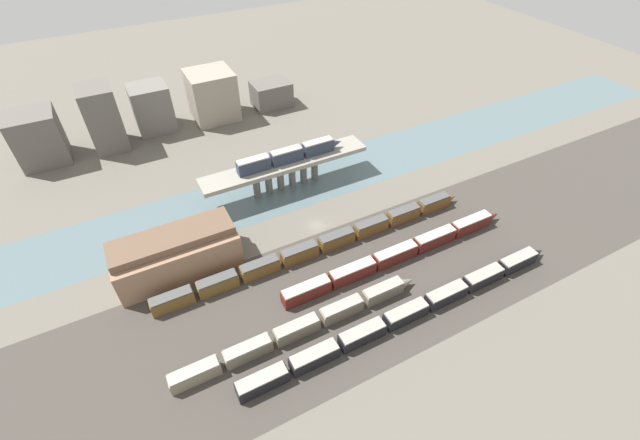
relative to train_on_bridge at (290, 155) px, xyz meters
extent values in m
plane|color=#666056|center=(-1.63, -20.14, -11.11)|extent=(400.00, 400.00, 0.00)
cube|color=#423D38|center=(-1.63, -44.14, -11.11)|extent=(280.00, 42.00, 0.01)
cube|color=slate|center=(-1.63, 0.00, -11.11)|extent=(320.00, 23.08, 0.01)
cube|color=gray|center=(-1.63, 0.00, -2.67)|extent=(51.36, 8.12, 1.32)
cylinder|color=slate|center=(-11.25, 0.00, -7.22)|extent=(2.10, 2.10, 7.78)
cylinder|color=slate|center=(-7.41, 0.00, -7.22)|extent=(2.10, 2.10, 7.78)
cylinder|color=slate|center=(-3.56, 0.00, -7.22)|extent=(2.10, 2.10, 7.78)
cylinder|color=slate|center=(0.29, 0.00, -7.22)|extent=(2.10, 2.10, 7.78)
cylinder|color=slate|center=(4.14, 0.00, -7.22)|extent=(2.10, 2.10, 7.78)
cylinder|color=slate|center=(7.98, 0.00, -7.22)|extent=(2.10, 2.10, 7.78)
cube|color=#2D384C|center=(-11.38, 0.00, -0.16)|extent=(9.51, 2.95, 3.72)
cube|color=#B7B2A3|center=(-11.38, 0.00, 1.90)|extent=(9.13, 2.71, 0.40)
cube|color=#2D384C|center=(-1.07, 0.00, -0.16)|extent=(9.51, 2.95, 3.72)
cube|color=#B7B2A3|center=(-1.07, 0.00, 1.90)|extent=(9.13, 2.71, 0.40)
cube|color=#2D384C|center=(9.24, 0.00, -0.16)|extent=(9.51, 2.95, 3.72)
cube|color=#B7B2A3|center=(9.24, 0.00, 1.90)|extent=(9.13, 2.71, 0.40)
cone|color=#2D384C|center=(15.66, 0.00, -0.34)|extent=(3.33, 2.65, 2.65)
cube|color=black|center=(-32.38, -56.63, -9.57)|extent=(10.42, 3.15, 3.09)
cube|color=#9E998E|center=(-32.38, -56.63, -7.83)|extent=(10.01, 2.90, 0.40)
cube|color=black|center=(-21.02, -56.63, -9.57)|extent=(10.42, 3.15, 3.09)
cube|color=#9E998E|center=(-21.02, -56.63, -7.83)|extent=(10.01, 2.90, 0.40)
cube|color=black|center=(-9.66, -56.63, -9.57)|extent=(10.42, 3.15, 3.09)
cube|color=#9E998E|center=(-9.66, -56.63, -7.83)|extent=(10.01, 2.90, 0.40)
cube|color=black|center=(1.70, -56.63, -9.57)|extent=(10.42, 3.15, 3.09)
cube|color=#9E998E|center=(1.70, -56.63, -7.83)|extent=(10.01, 2.90, 0.40)
cube|color=black|center=(13.06, -56.63, -9.57)|extent=(10.42, 3.15, 3.09)
cube|color=#9E998E|center=(13.06, -56.63, -7.83)|extent=(10.01, 2.90, 0.40)
cube|color=black|center=(24.42, -56.63, -9.57)|extent=(10.42, 3.15, 3.09)
cube|color=#9E998E|center=(24.42, -56.63, -7.83)|extent=(10.01, 2.90, 0.40)
cube|color=black|center=(35.78, -56.63, -9.57)|extent=(10.42, 3.15, 3.09)
cube|color=#9E998E|center=(35.78, -56.63, -7.83)|extent=(10.01, 2.90, 0.40)
cone|color=black|center=(42.82, -56.63, -9.72)|extent=(3.65, 2.78, 2.78)
cube|color=gray|center=(-43.56, -49.08, -9.52)|extent=(10.08, 2.96, 3.18)
cube|color=#9E998E|center=(-43.56, -49.08, -7.73)|extent=(9.68, 2.72, 0.40)
cube|color=gray|center=(-32.48, -49.08, -9.52)|extent=(10.08, 2.96, 3.18)
cube|color=#9E998E|center=(-32.48, -49.08, -7.73)|extent=(9.68, 2.72, 0.40)
cube|color=gray|center=(-21.40, -49.08, -9.52)|extent=(10.08, 2.96, 3.18)
cube|color=#9E998E|center=(-21.40, -49.08, -7.73)|extent=(9.68, 2.72, 0.40)
cube|color=gray|center=(-10.33, -49.08, -9.52)|extent=(10.08, 2.96, 3.18)
cube|color=#9E998E|center=(-10.33, -49.08, -7.73)|extent=(9.68, 2.72, 0.40)
cube|color=gray|center=(0.75, -49.08, -9.52)|extent=(10.08, 2.96, 3.18)
cube|color=#9E998E|center=(0.75, -49.08, -7.73)|extent=(9.68, 2.72, 0.40)
cone|color=gray|center=(7.55, -49.08, -9.68)|extent=(3.53, 2.66, 2.66)
cube|color=#5B1E19|center=(-15.11, -40.93, -9.33)|extent=(11.88, 3.03, 3.57)
cube|color=#B7B2A3|center=(-15.11, -40.93, -7.35)|extent=(11.40, 2.79, 0.40)
cube|color=#5B1E19|center=(-2.62, -40.93, -9.33)|extent=(11.88, 3.03, 3.57)
cube|color=#B7B2A3|center=(-2.62, -40.93, -7.35)|extent=(11.40, 2.79, 0.40)
cube|color=#5B1E19|center=(9.86, -40.93, -9.33)|extent=(11.88, 3.03, 3.57)
cube|color=#B7B2A3|center=(9.86, -40.93, -7.35)|extent=(11.40, 2.79, 0.40)
cube|color=#5B1E19|center=(22.35, -40.93, -9.33)|extent=(11.88, 3.03, 3.57)
cube|color=#B7B2A3|center=(22.35, -40.93, -7.35)|extent=(11.40, 2.79, 0.40)
cube|color=#5B1E19|center=(34.83, -40.93, -9.33)|extent=(11.88, 3.03, 3.57)
cube|color=#B7B2A3|center=(34.83, -40.93, -7.35)|extent=(11.40, 2.79, 0.40)
cone|color=#5B1E19|center=(42.85, -40.93, -9.51)|extent=(4.16, 2.73, 2.73)
cube|color=brown|center=(-43.26, -29.23, -9.33)|extent=(9.69, 2.96, 3.55)
cube|color=#4C4C4C|center=(-43.26, -29.23, -7.36)|extent=(9.30, 2.72, 0.40)
cube|color=brown|center=(-32.58, -29.23, -9.33)|extent=(9.69, 2.96, 3.55)
cube|color=#4C4C4C|center=(-32.58, -29.23, -7.36)|extent=(9.30, 2.72, 0.40)
cube|color=brown|center=(-21.91, -29.23, -9.33)|extent=(9.69, 2.96, 3.55)
cube|color=#4C4C4C|center=(-21.91, -29.23, -7.36)|extent=(9.30, 2.72, 0.40)
cube|color=brown|center=(-11.23, -29.23, -9.33)|extent=(9.69, 2.96, 3.55)
cube|color=#4C4C4C|center=(-11.23, -29.23, -7.36)|extent=(9.30, 2.72, 0.40)
cube|color=brown|center=(-0.55, -29.23, -9.33)|extent=(9.69, 2.96, 3.55)
cube|color=#4C4C4C|center=(-0.55, -29.23, -7.36)|extent=(9.30, 2.72, 0.40)
cube|color=brown|center=(10.12, -29.23, -9.33)|extent=(9.69, 2.96, 3.55)
cube|color=#4C4C4C|center=(10.12, -29.23, -7.36)|extent=(9.30, 2.72, 0.40)
cube|color=brown|center=(20.80, -29.23, -9.33)|extent=(9.69, 2.96, 3.55)
cube|color=#4C4C4C|center=(20.80, -29.23, -7.36)|extent=(9.30, 2.72, 0.40)
cube|color=brown|center=(31.48, -29.23, -9.33)|extent=(9.69, 2.96, 3.55)
cube|color=#4C4C4C|center=(31.48, -29.23, -7.36)|extent=(9.30, 2.72, 0.40)
cone|color=brown|center=(38.02, -29.23, -9.51)|extent=(3.39, 2.66, 2.66)
cube|color=#937056|center=(-38.96, -18.18, -6.46)|extent=(29.31, 12.68, 9.30)
cube|color=brown|center=(-38.96, -18.18, -0.79)|extent=(28.72, 8.88, 2.04)
cube|color=#605B56|center=(-65.97, 50.22, -2.64)|extent=(14.23, 13.62, 16.94)
cube|color=#605B56|center=(-45.66, 49.20, -0.29)|extent=(10.65, 12.69, 21.64)
cube|color=slate|center=(-29.31, 54.83, -2.89)|extent=(12.98, 12.11, 16.45)
cube|color=gray|center=(-7.54, 53.09, -2.22)|extent=(16.10, 15.52, 17.78)
cube|color=#605B56|center=(15.42, 51.98, -6.35)|extent=(14.53, 10.91, 9.53)
camera|label=1|loc=(-41.37, -97.90, 69.16)|focal=24.00mm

